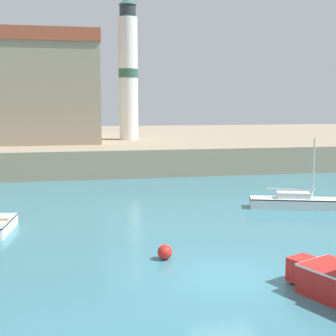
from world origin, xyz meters
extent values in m
plane|color=teal|center=(0.00, 0.00, 0.00)|extent=(200.00, 200.00, 0.00)
cube|color=gray|center=(0.00, 42.45, 1.17)|extent=(120.00, 40.00, 2.34)
cube|color=white|center=(7.83, 9.68, 0.31)|extent=(6.38, 2.94, 0.62)
cube|color=black|center=(7.83, 9.68, 0.58)|extent=(6.44, 2.97, 0.07)
cylinder|color=silver|center=(8.29, 9.54, 2.41)|extent=(0.10, 0.10, 3.58)
cylinder|color=silver|center=(7.08, 9.91, 1.17)|extent=(2.74, 0.89, 0.08)
cube|color=silver|center=(7.23, 9.86, 0.80)|extent=(2.05, 1.33, 0.36)
cube|color=red|center=(2.36, -1.06, 0.50)|extent=(1.15, 1.07, 0.84)
cube|color=black|center=(-9.05, 9.35, 0.34)|extent=(0.22, 0.22, 0.36)
sphere|color=red|center=(-1.91, 2.31, 0.30)|extent=(0.60, 0.60, 0.60)
cube|color=gray|center=(-8.00, 36.20, 7.01)|extent=(9.71, 16.35, 9.34)
cube|color=#9E472D|center=(-8.00, 36.20, 12.28)|extent=(9.90, 16.67, 1.20)
cylinder|color=silver|center=(0.00, 33.85, 8.61)|extent=(1.97, 1.97, 12.53)
cylinder|color=#2D5647|center=(0.00, 33.85, 9.23)|extent=(2.02, 2.02, 0.90)
cylinder|color=#262D33|center=(0.00, 33.85, 15.47)|extent=(1.67, 1.67, 1.20)
cone|color=#2D5647|center=(0.00, 33.85, 16.47)|extent=(1.87, 1.87, 0.80)
camera|label=1|loc=(-5.16, -15.51, 6.27)|focal=50.00mm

